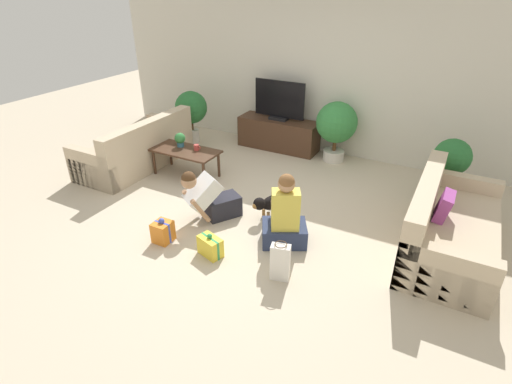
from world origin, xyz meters
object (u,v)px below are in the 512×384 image
Objects in this scene: potted_plant_back_right at (336,125)px; tabletop_plant at (180,139)px; potted_plant_corner_left at (191,109)px; dog at (270,203)px; coffee_table at (185,153)px; sofa_left at (138,150)px; person_kneeling at (210,197)px; person_sitting at (285,219)px; tv_console at (278,134)px; mug at (197,147)px; gift_box_b at (210,246)px; gift_bag_a at (280,262)px; sofa_right at (448,229)px; tv at (279,102)px; gift_box_a at (163,231)px; potted_plant_corner_right at (451,163)px.

potted_plant_back_right is 4.61× the size of tabletop_plant.
dog is (2.53, -1.75, -0.44)m from potted_plant_corner_left.
dog is at bearing -16.25° from coffee_table.
sofa_left reaches higher than coffee_table.
person_kneeling is 1.08m from person_sitting.
tv_console is at bearing 136.79° from sofa_left.
potted_plant_back_right is at bearing 43.32° from mug.
person_kneeling is at bearing 124.12° from gift_box_b.
gift_bag_a is at bearing -41.34° from potted_plant_corner_left.
sofa_right is 1.91× the size of potted_plant_back_right.
sofa_right is 2.54× the size of person_kneeling.
dog is at bearing 121.89° from gift_bag_a.
sofa_left is 3.63× the size of dog.
gift_box_b is at bearing 58.93° from sofa_left.
tv_console is 1.55× the size of tv.
potted_plant_back_right is at bearing 105.03° from person_kneeling.
potted_plant_back_right is 3.23× the size of gift_box_a.
gift_box_b is at bearing -96.28° from potted_plant_back_right.
person_kneeling is at bearing -29.70° from person_sitting.
person_sitting reaches higher than gift_bag_a.
tabletop_plant is at bearing 135.38° from gift_box_b.
tv is 2.73m from person_kneeling.
tv_console is 1.69m from potted_plant_corner_left.
potted_plant_corner_left reaches higher than gift_bag_a.
dog is at bearing -67.05° from tv_console.
tv reaches higher than dog.
coffee_table is 1.42m from person_kneeling.
gift_box_b is 2.71× the size of mug.
coffee_table is at bearing 87.32° from sofa_right.
person_kneeling is at bearing -47.52° from mug.
sofa_right is 1.34× the size of tv_console.
tabletop_plant is at bearing -141.62° from potted_plant_back_right.
potted_plant_back_right is 2.24m from dog.
person_kneeling is 1.61m from tabletop_plant.
tabletop_plant is at bearing 86.22° from sofa_right.
potted_plant_corner_right is 4.01× the size of tabletop_plant.
sofa_left is 1.00× the size of sofa_right.
potted_plant_back_right reaches higher than person_sitting.
sofa_right is 6.19× the size of gift_box_a.
potted_plant_back_right is 3.48m from gift_box_a.
tv reaches higher than gift_box_a.
potted_plant_corner_right is 0.87× the size of potted_plant_back_right.
tv_console is at bearing 69.44° from mug.
coffee_table is 3.34× the size of gift_box_b.
tv is (0.00, 0.00, 0.59)m from tv_console.
person_sitting reaches higher than sofa_left.
gift_bag_a reaches higher than gift_box_a.
potted_plant_back_right is 2.33× the size of gift_bag_a.
potted_plant_back_right is 1.11× the size of person_sitting.
coffee_table is at bearing 95.54° from sofa_left.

